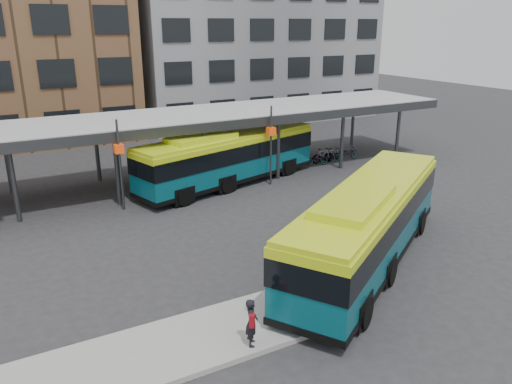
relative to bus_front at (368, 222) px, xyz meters
name	(u,v)px	position (x,y,z in m)	size (l,w,h in m)	color
ground	(264,272)	(-4.02, 1.35, -1.84)	(120.00, 120.00, 0.00)	#28282B
boarding_island	(152,354)	(-9.52, -1.65, -1.75)	(14.00, 3.00, 0.18)	gray
canopy	(155,121)	(-4.08, 14.22, 2.07)	(40.00, 6.53, 4.80)	#999B9E
building_grey	(245,16)	(11.98, 33.35, 8.16)	(24.00, 14.00, 20.00)	slate
bus_front	(368,222)	(0.00, 0.00, 0.00)	(12.27, 9.15, 3.53)	#084C5A
bus_rear	(228,157)	(-0.26, 12.29, -0.09)	(12.45, 5.71, 3.36)	#084C5A
pedestrian	(252,322)	(-6.77, -2.74, -0.88)	(0.58, 0.66, 1.53)	black
bike_rack	(330,156)	(8.29, 13.48, -1.37)	(4.63, 1.13, 1.06)	slate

